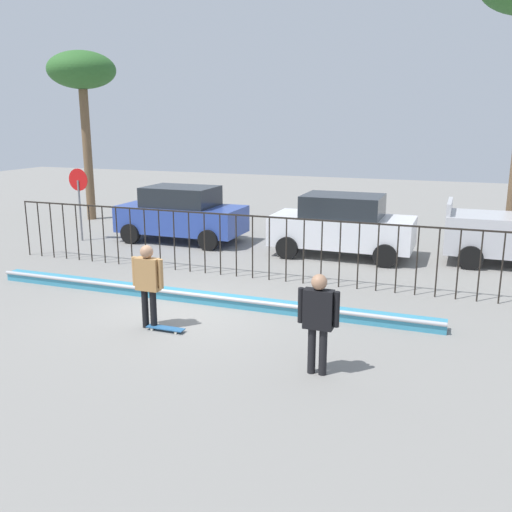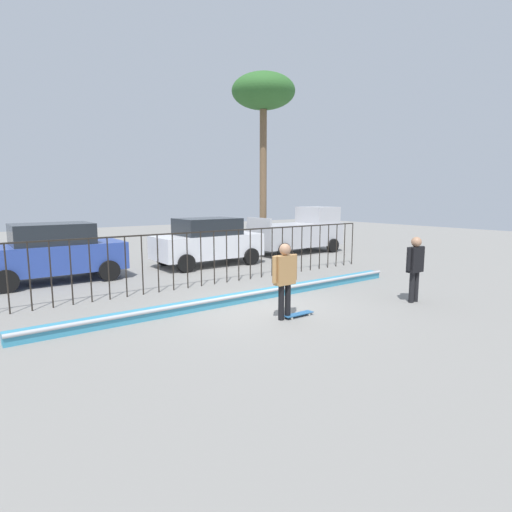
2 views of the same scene
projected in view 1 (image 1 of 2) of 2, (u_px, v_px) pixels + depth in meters
name	position (u px, v px, depth m)	size (l,w,h in m)	color
ground_plane	(183.00, 312.00, 12.38)	(60.00, 60.00, 0.00)	gray
bowl_coping_ledge	(198.00, 297.00, 13.02)	(11.00, 0.41, 0.27)	teal
perimeter_fence	(236.00, 238.00, 14.90)	(14.04, 0.04, 1.70)	black
skateboarder	(148.00, 279.00, 11.18)	(0.70, 0.26, 1.72)	black
skateboard	(166.00, 328.00, 11.24)	(0.80, 0.20, 0.07)	#26598C
camera_operator	(318.00, 315.00, 9.13)	(0.70, 0.26, 1.72)	black
parked_car_blue	(181.00, 214.00, 19.29)	(4.30, 2.12, 1.90)	#2D479E
parked_car_white	(342.00, 225.00, 17.21)	(4.30, 2.12, 1.90)	silver
stop_sign	(79.00, 194.00, 19.25)	(0.76, 0.07, 2.50)	slate
palm_tree_short	(82.00, 75.00, 22.45)	(2.70, 2.70, 6.79)	brown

